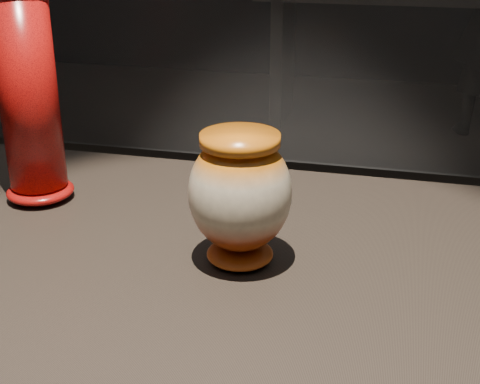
# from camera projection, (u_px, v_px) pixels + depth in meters

# --- Properties ---
(main_vase) EXTENTS (0.17, 0.17, 0.20)m
(main_vase) POSITION_uv_depth(u_px,v_px,m) (240.00, 194.00, 0.97)
(main_vase) COLOR maroon
(main_vase) RESTS_ON display_plinth
(tall_vase) EXTENTS (0.15, 0.15, 0.39)m
(tall_vase) POSITION_uv_depth(u_px,v_px,m) (29.00, 100.00, 1.16)
(tall_vase) COLOR red
(tall_vase) RESTS_ON display_plinth
(back_shelf) EXTENTS (2.00, 0.60, 0.90)m
(back_shelf) POSITION_uv_depth(u_px,v_px,m) (412.00, 34.00, 4.33)
(back_shelf) COLOR black
(back_shelf) RESTS_ON ground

